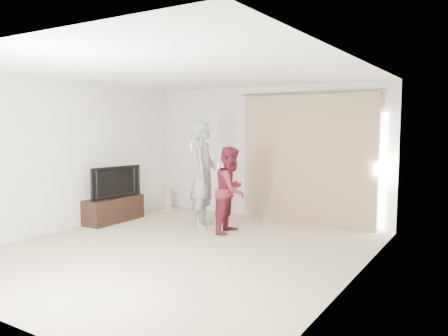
{
  "coord_description": "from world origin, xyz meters",
  "views": [
    {
      "loc": [
        3.89,
        -4.99,
        1.86
      ],
      "look_at": [
        0.01,
        1.2,
        1.12
      ],
      "focal_mm": 35.0,
      "sensor_mm": 36.0,
      "label": 1
    }
  ],
  "objects_px": {
    "person_man": "(203,174)",
    "person_woman": "(231,190)",
    "tv_console": "(114,209)",
    "tv": "(113,182)"
  },
  "relations": [
    {
      "from": "tv_console",
      "to": "person_woman",
      "type": "xyz_separation_m",
      "value": [
        2.34,
        0.47,
        0.51
      ]
    },
    {
      "from": "tv",
      "to": "person_man",
      "type": "xyz_separation_m",
      "value": [
        1.69,
        0.58,
        0.19
      ]
    },
    {
      "from": "person_man",
      "to": "person_woman",
      "type": "relative_size",
      "value": 1.3
    },
    {
      "from": "tv_console",
      "to": "person_man",
      "type": "height_order",
      "value": "person_man"
    },
    {
      "from": "person_man",
      "to": "tv",
      "type": "bearing_deg",
      "value": -161.07
    },
    {
      "from": "tv_console",
      "to": "person_man",
      "type": "distance_m",
      "value": 1.93
    },
    {
      "from": "tv_console",
      "to": "person_woman",
      "type": "bearing_deg",
      "value": 11.48
    },
    {
      "from": "person_man",
      "to": "person_woman",
      "type": "height_order",
      "value": "person_man"
    },
    {
      "from": "tv_console",
      "to": "tv",
      "type": "distance_m",
      "value": 0.54
    },
    {
      "from": "tv_console",
      "to": "person_man",
      "type": "relative_size",
      "value": 0.64
    }
  ]
}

